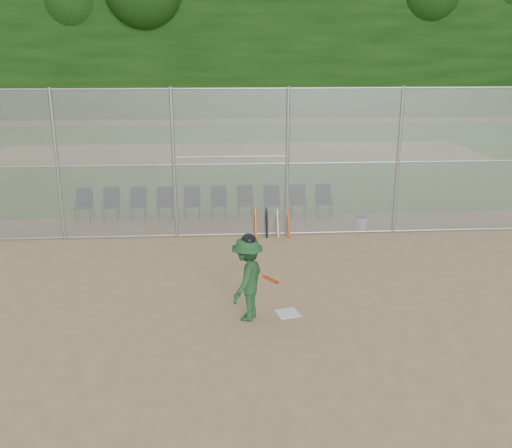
{
  "coord_description": "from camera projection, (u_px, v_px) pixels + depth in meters",
  "views": [
    {
      "loc": [
        -0.82,
        -9.86,
        4.91
      ],
      "look_at": [
        0.0,
        2.5,
        1.1
      ],
      "focal_mm": 40.0,
      "sensor_mm": 36.0,
      "label": 1
    }
  ],
  "objects": [
    {
      "name": "treeline",
      "position": [
        233.0,
        37.0,
        28.36
      ],
      "size": [
        81.0,
        60.0,
        11.0
      ],
      "color": "black",
      "rests_on": "ground"
    },
    {
      "name": "chair_6",
      "position": [
        245.0,
        203.0,
        17.17
      ],
      "size": [
        0.54,
        0.52,
        0.96
      ],
      "primitive_type": null,
      "color": "black",
      "rests_on": "ground"
    },
    {
      "name": "backstop_fence",
      "position": [
        250.0,
        161.0,
        15.06
      ],
      "size": [
        16.09,
        0.09,
        4.0
      ],
      "color": "gray",
      "rests_on": "ground"
    },
    {
      "name": "chair_3",
      "position": [
        165.0,
        204.0,
        17.02
      ],
      "size": [
        0.54,
        0.52,
        0.96
      ],
      "primitive_type": null,
      "color": "black",
      "rests_on": "ground"
    },
    {
      "name": "dirt_patch_far",
      "position": [
        235.0,
        153.0,
        28.07
      ],
      "size": [
        24.0,
        24.0,
        0.0
      ],
      "primitive_type": "plane",
      "color": "tan",
      "rests_on": "ground"
    },
    {
      "name": "spare_bats",
      "position": [
        272.0,
        222.0,
        15.49
      ],
      "size": [
        0.96,
        0.41,
        0.82
      ],
      "color": "#D84C14",
      "rests_on": "ground"
    },
    {
      "name": "home_plate",
      "position": [
        288.0,
        313.0,
        11.04
      ],
      "size": [
        0.5,
        0.5,
        0.02
      ],
      "primitive_type": "cube",
      "rotation": [
        0.0,
        0.0,
        0.24
      ],
      "color": "silver",
      "rests_on": "ground"
    },
    {
      "name": "ground",
      "position": [
        265.0,
        317.0,
        10.9
      ],
      "size": [
        100.0,
        100.0,
        0.0
      ],
      "primitive_type": "plane",
      "color": "tan",
      "rests_on": "ground"
    },
    {
      "name": "chair_1",
      "position": [
        111.0,
        205.0,
        16.92
      ],
      "size": [
        0.54,
        0.52,
        0.96
      ],
      "primitive_type": null,
      "color": "black",
      "rests_on": "ground"
    },
    {
      "name": "chair_7",
      "position": [
        272.0,
        202.0,
        17.22
      ],
      "size": [
        0.54,
        0.52,
        0.96
      ],
      "primitive_type": null,
      "color": "black",
      "rests_on": "ground"
    },
    {
      "name": "water_cooler",
      "position": [
        361.0,
        222.0,
        16.16
      ],
      "size": [
        0.32,
        0.32,
        0.41
      ],
      "color": "white",
      "rests_on": "ground"
    },
    {
      "name": "grass_strip",
      "position": [
        235.0,
        153.0,
        28.07
      ],
      "size": [
        100.0,
        100.0,
        0.0
      ],
      "primitive_type": "plane",
      "color": "#306D20",
      "rests_on": "ground"
    },
    {
      "name": "batter_at_plate",
      "position": [
        247.0,
        278.0,
        10.62
      ],
      "size": [
        1.08,
        1.37,
        1.71
      ],
      "color": "#1E4B24",
      "rests_on": "ground"
    },
    {
      "name": "chair_8",
      "position": [
        298.0,
        202.0,
        17.27
      ],
      "size": [
        0.54,
        0.52,
        0.96
      ],
      "primitive_type": null,
      "color": "black",
      "rests_on": "ground"
    },
    {
      "name": "chair_4",
      "position": [
        192.0,
        203.0,
        17.07
      ],
      "size": [
        0.54,
        0.52,
        0.96
      ],
      "primitive_type": null,
      "color": "black",
      "rests_on": "ground"
    },
    {
      "name": "chair_9",
      "position": [
        324.0,
        201.0,
        17.32
      ],
      "size": [
        0.54,
        0.52,
        0.96
      ],
      "primitive_type": null,
      "color": "black",
      "rests_on": "ground"
    },
    {
      "name": "chair_2",
      "position": [
        138.0,
        204.0,
        16.97
      ],
      "size": [
        0.54,
        0.52,
        0.96
      ],
      "primitive_type": null,
      "color": "black",
      "rests_on": "ground"
    },
    {
      "name": "chair_5",
      "position": [
        219.0,
        203.0,
        17.12
      ],
      "size": [
        0.54,
        0.52,
        0.96
      ],
      "primitive_type": null,
      "color": "black",
      "rests_on": "ground"
    },
    {
      "name": "chair_0",
      "position": [
        84.0,
        205.0,
        16.87
      ],
      "size": [
        0.54,
        0.52,
        0.96
      ],
      "primitive_type": null,
      "color": "black",
      "rests_on": "ground"
    }
  ]
}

